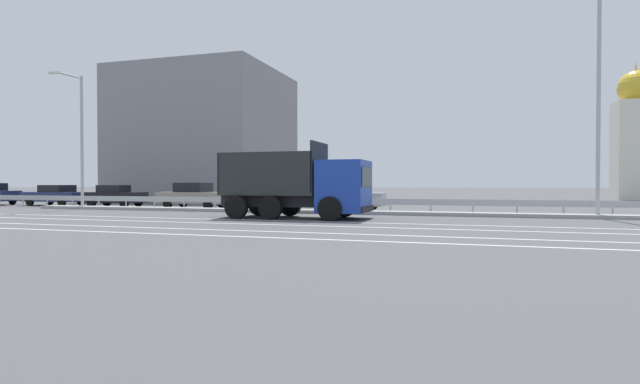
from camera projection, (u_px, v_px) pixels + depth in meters
ground_plane at (335, 217)px, 23.83m from camera, size 320.00×320.00×0.00m
lane_strip_0 at (280, 221)px, 21.22m from camera, size 71.71×0.16×0.01m
lane_strip_1 at (261, 224)px, 19.38m from camera, size 71.71×0.16×0.01m
lane_strip_2 at (231, 230)px, 16.95m from camera, size 71.71×0.16×0.01m
lane_strip_3 at (205, 235)px, 15.31m from camera, size 71.71×0.16×0.01m
median_island at (347, 212)px, 26.00m from camera, size 39.44×1.10×0.18m
median_guardrail at (352, 202)px, 27.07m from camera, size 71.71×0.09×0.78m
dump_truck at (314, 189)px, 22.64m from camera, size 6.88×2.84×3.45m
median_road_sign at (244, 189)px, 27.73m from camera, size 0.65×0.16×2.49m
street_lamp_0 at (80, 135)px, 30.75m from camera, size 0.70×2.26×8.25m
street_lamp_1 at (600, 90)px, 22.42m from camera, size 0.71×2.71×10.51m
parked_car_1 at (56, 195)px, 35.54m from camera, size 4.72×2.00×1.47m
parked_car_2 at (115, 196)px, 33.68m from camera, size 4.08×2.04×1.48m
parked_car_3 at (195, 196)px, 31.85m from camera, size 4.78×2.01×1.63m
parked_car_4 at (270, 199)px, 30.14m from camera, size 4.09×1.92×1.31m
parked_car_5 at (346, 197)px, 29.02m from camera, size 4.39×1.82×1.55m
background_building_0 at (206, 137)px, 47.43m from camera, size 13.96×12.70×12.05m
church_tower at (635, 137)px, 47.78m from camera, size 3.60×3.60×13.25m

